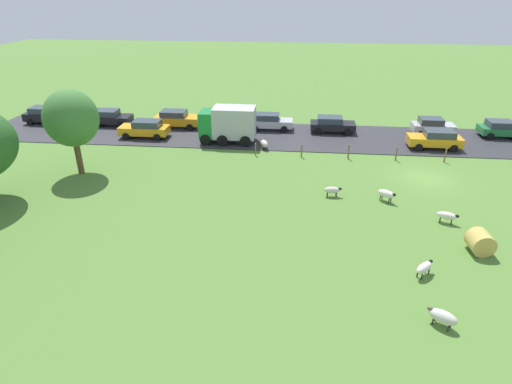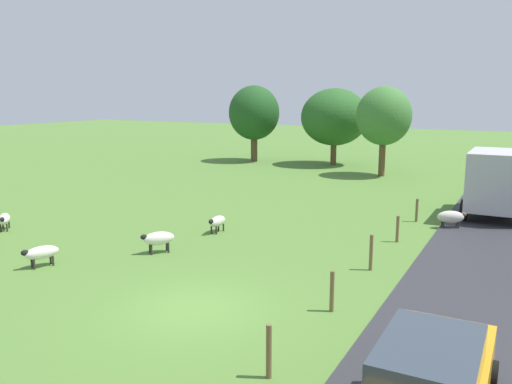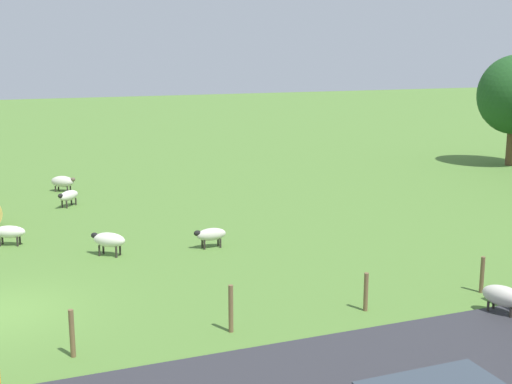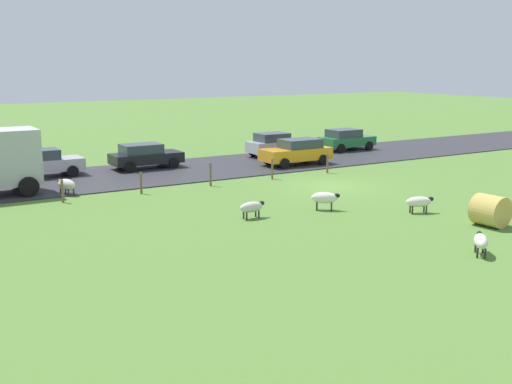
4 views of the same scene
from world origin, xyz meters
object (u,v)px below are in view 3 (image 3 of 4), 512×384
(sheep_0, at_px, (211,235))
(sheep_4, at_px, (109,240))
(sheep_5, at_px, (68,196))
(sheep_1, at_px, (9,232))
(sheep_2, at_px, (503,296))
(sheep_6, at_px, (63,182))

(sheep_0, distance_m, sheep_4, 3.53)
(sheep_0, height_order, sheep_4, sheep_4)
(sheep_5, bearing_deg, sheep_0, 25.39)
(sheep_1, bearing_deg, sheep_0, 66.33)
(sheep_1, relative_size, sheep_2, 0.99)
(sheep_0, bearing_deg, sheep_1, -113.67)
(sheep_4, xyz_separation_m, sheep_5, (-8.00, -0.47, -0.06))
(sheep_1, distance_m, sheep_5, 6.08)
(sheep_1, xyz_separation_m, sheep_4, (2.54, 3.14, 0.06))
(sheep_0, distance_m, sheep_5, 9.27)
(sheep_6, bearing_deg, sheep_1, -17.32)
(sheep_2, bearing_deg, sheep_0, -148.54)
(sheep_5, relative_size, sheep_6, 0.90)
(sheep_1, relative_size, sheep_4, 1.05)
(sheep_5, height_order, sheep_6, sheep_6)
(sheep_5, xyz_separation_m, sheep_6, (-3.47, 0.11, -0.01))
(sheep_2, xyz_separation_m, sheep_4, (-9.10, -8.85, 0.03))
(sheep_4, xyz_separation_m, sheep_6, (-11.47, -0.35, -0.06))
(sheep_2, bearing_deg, sheep_5, -151.42)
(sheep_4, distance_m, sheep_6, 11.48)
(sheep_1, relative_size, sheep_5, 1.12)
(sheep_1, bearing_deg, sheep_5, 153.93)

